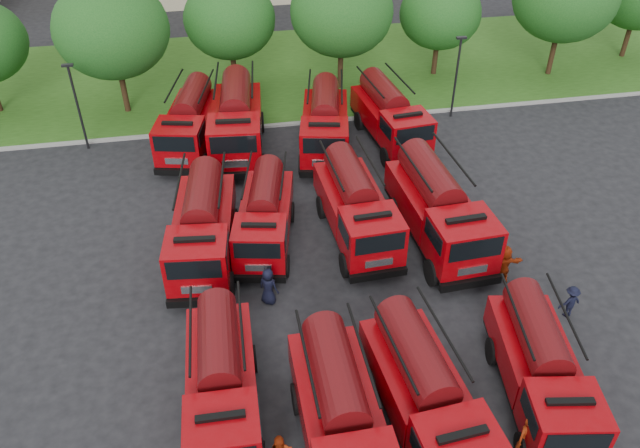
{
  "coord_description": "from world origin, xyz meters",
  "views": [
    {
      "loc": [
        -2.6,
        -16.15,
        18.12
      ],
      "look_at": [
        1.39,
        5.22,
        1.8
      ],
      "focal_mm": 35.0,
      "sensor_mm": 36.0,
      "label": 1
    }
  ],
  "objects_px": {
    "fire_truck_5": "(265,215)",
    "firefighter_4": "(269,302)",
    "fire_truck_2": "(426,396)",
    "fire_truck_9": "(236,120)",
    "fire_truck_8": "(190,122)",
    "fire_truck_10": "(325,123)",
    "firefighter_5": "(500,281)",
    "fire_truck_7": "(438,209)",
    "fire_truck_1": "(341,418)",
    "fire_truck_3": "(541,368)",
    "fire_truck_0": "(221,381)",
    "fire_truck_6": "(356,207)",
    "fire_truck_11": "(390,115)",
    "fire_truck_4": "(203,227)",
    "firefighter_3": "(566,315)"
  },
  "relations": [
    {
      "from": "fire_truck_2",
      "to": "fire_truck_0",
      "type": "bearing_deg",
      "value": 159.14
    },
    {
      "from": "fire_truck_7",
      "to": "fire_truck_9",
      "type": "bearing_deg",
      "value": 126.47
    },
    {
      "from": "fire_truck_8",
      "to": "fire_truck_10",
      "type": "bearing_deg",
      "value": 0.94
    },
    {
      "from": "fire_truck_9",
      "to": "firefighter_4",
      "type": "distance_m",
      "value": 13.01
    },
    {
      "from": "fire_truck_3",
      "to": "fire_truck_6",
      "type": "bearing_deg",
      "value": 121.19
    },
    {
      "from": "fire_truck_2",
      "to": "fire_truck_5",
      "type": "xyz_separation_m",
      "value": [
        -3.99,
        10.96,
        -0.1
      ]
    },
    {
      "from": "fire_truck_5",
      "to": "fire_truck_8",
      "type": "height_order",
      "value": "fire_truck_8"
    },
    {
      "from": "fire_truck_2",
      "to": "fire_truck_5",
      "type": "distance_m",
      "value": 11.66
    },
    {
      "from": "fire_truck_3",
      "to": "fire_truck_0",
      "type": "bearing_deg",
      "value": -178.09
    },
    {
      "from": "fire_truck_8",
      "to": "fire_truck_9",
      "type": "height_order",
      "value": "fire_truck_9"
    },
    {
      "from": "fire_truck_8",
      "to": "fire_truck_11",
      "type": "bearing_deg",
      "value": 6.57
    },
    {
      "from": "fire_truck_0",
      "to": "firefighter_4",
      "type": "height_order",
      "value": "fire_truck_0"
    },
    {
      "from": "fire_truck_4",
      "to": "firefighter_3",
      "type": "xyz_separation_m",
      "value": [
        14.17,
        -6.43,
        -1.67
      ]
    },
    {
      "from": "fire_truck_5",
      "to": "fire_truck_10",
      "type": "bearing_deg",
      "value": 72.94
    },
    {
      "from": "firefighter_3",
      "to": "firefighter_5",
      "type": "bearing_deg",
      "value": -61.4
    },
    {
      "from": "fire_truck_10",
      "to": "fire_truck_3",
      "type": "bearing_deg",
      "value": -66.19
    },
    {
      "from": "firefighter_3",
      "to": "fire_truck_1",
      "type": "bearing_deg",
      "value": 14.59
    },
    {
      "from": "firefighter_4",
      "to": "firefighter_5",
      "type": "xyz_separation_m",
      "value": [
        9.94,
        -0.54,
        0.0
      ]
    },
    {
      "from": "fire_truck_4",
      "to": "fire_truck_5",
      "type": "bearing_deg",
      "value": 18.56
    },
    {
      "from": "fire_truck_4",
      "to": "firefighter_3",
      "type": "height_order",
      "value": "fire_truck_4"
    },
    {
      "from": "fire_truck_5",
      "to": "firefighter_4",
      "type": "bearing_deg",
      "value": -83.27
    },
    {
      "from": "fire_truck_3",
      "to": "fire_truck_5",
      "type": "relative_size",
      "value": 1.01
    },
    {
      "from": "fire_truck_2",
      "to": "fire_truck_9",
      "type": "height_order",
      "value": "fire_truck_9"
    },
    {
      "from": "fire_truck_2",
      "to": "fire_truck_8",
      "type": "height_order",
      "value": "fire_truck_8"
    },
    {
      "from": "fire_truck_5",
      "to": "fire_truck_11",
      "type": "height_order",
      "value": "fire_truck_11"
    },
    {
      "from": "firefighter_5",
      "to": "fire_truck_9",
      "type": "bearing_deg",
      "value": -45.13
    },
    {
      "from": "fire_truck_2",
      "to": "fire_truck_7",
      "type": "distance_m",
      "value": 10.34
    },
    {
      "from": "fire_truck_2",
      "to": "fire_truck_10",
      "type": "height_order",
      "value": "fire_truck_10"
    },
    {
      "from": "fire_truck_6",
      "to": "fire_truck_10",
      "type": "bearing_deg",
      "value": 86.54
    },
    {
      "from": "fire_truck_0",
      "to": "fire_truck_4",
      "type": "xyz_separation_m",
      "value": [
        -0.29,
        8.5,
        0.15
      ]
    },
    {
      "from": "firefighter_5",
      "to": "fire_truck_8",
      "type": "bearing_deg",
      "value": -39.97
    },
    {
      "from": "fire_truck_0",
      "to": "fire_truck_8",
      "type": "relative_size",
      "value": 0.88
    },
    {
      "from": "fire_truck_2",
      "to": "fire_truck_9",
      "type": "xyz_separation_m",
      "value": [
        -4.56,
        19.79,
        0.24
      ]
    },
    {
      "from": "firefighter_3",
      "to": "firefighter_4",
      "type": "distance_m",
      "value": 12.11
    },
    {
      "from": "fire_truck_3",
      "to": "fire_truck_10",
      "type": "height_order",
      "value": "fire_truck_10"
    },
    {
      "from": "fire_truck_9",
      "to": "fire_truck_5",
      "type": "bearing_deg",
      "value": -80.46
    },
    {
      "from": "fire_truck_2",
      "to": "fire_truck_9",
      "type": "bearing_deg",
      "value": 98.23
    },
    {
      "from": "fire_truck_7",
      "to": "fire_truck_1",
      "type": "bearing_deg",
      "value": -126.45
    },
    {
      "from": "fire_truck_10",
      "to": "fire_truck_8",
      "type": "bearing_deg",
      "value": 179.84
    },
    {
      "from": "fire_truck_5",
      "to": "fire_truck_6",
      "type": "distance_m",
      "value": 4.18
    },
    {
      "from": "fire_truck_0",
      "to": "fire_truck_7",
      "type": "distance_m",
      "value": 12.84
    },
    {
      "from": "fire_truck_5",
      "to": "fire_truck_6",
      "type": "bearing_deg",
      "value": 7.07
    },
    {
      "from": "fire_truck_0",
      "to": "fire_truck_7",
      "type": "bearing_deg",
      "value": 38.74
    },
    {
      "from": "fire_truck_0",
      "to": "fire_truck_11",
      "type": "distance_m",
      "value": 20.29
    },
    {
      "from": "fire_truck_2",
      "to": "firefighter_5",
      "type": "xyz_separation_m",
      "value": [
        5.6,
        6.37,
        -1.6
      ]
    },
    {
      "from": "fire_truck_8",
      "to": "firefighter_5",
      "type": "relative_size",
      "value": 4.06
    },
    {
      "from": "fire_truck_6",
      "to": "fire_truck_9",
      "type": "xyz_separation_m",
      "value": [
        -4.74,
        9.16,
        0.18
      ]
    },
    {
      "from": "firefighter_3",
      "to": "firefighter_4",
      "type": "xyz_separation_m",
      "value": [
        -11.74,
        2.97,
        0.0
      ]
    },
    {
      "from": "firefighter_4",
      "to": "fire_truck_8",
      "type": "bearing_deg",
      "value": -41.28
    },
    {
      "from": "fire_truck_2",
      "to": "fire_truck_8",
      "type": "relative_size",
      "value": 0.94
    }
  ]
}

